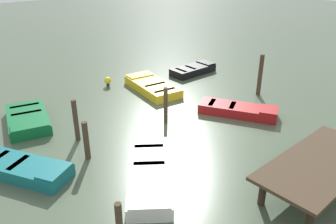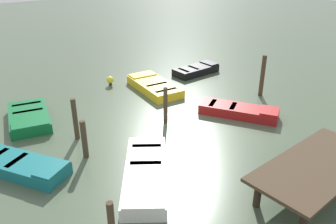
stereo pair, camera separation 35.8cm
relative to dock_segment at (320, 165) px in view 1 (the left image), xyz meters
The scene contains 13 objects.
ground_plane 6.26m from the dock_segment, 84.58° to the right, with size 80.00×80.00×0.00m, color #475642.
dock_segment is the anchor object (origin of this frame).
rowboat_white 4.90m from the dock_segment, 43.23° to the right, with size 3.14×3.76×0.46m.
rowboat_black 10.74m from the dock_segment, 112.65° to the right, with size 2.66×1.20×0.46m.
rowboat_yellow 9.29m from the dock_segment, 95.08° to the right, with size 1.78×3.40×0.46m.
rowboat_green 10.70m from the dock_segment, 60.87° to the right, with size 2.05×3.09×0.46m.
rowboat_red 5.19m from the dock_segment, 113.39° to the right, with size 2.55×3.27×0.46m.
rowboat_teal 8.71m from the dock_segment, 42.73° to the right, with size 2.45×3.05×0.46m.
mooring_piling_near_right 6.08m from the dock_segment, 82.23° to the right, with size 0.17×0.17×1.52m, color #423323.
mooring_piling_near_left 7.22m from the dock_segment, 128.57° to the right, with size 0.20×0.20×1.97m, color #423323.
mooring_piling_mid_right 7.14m from the dock_segment, 51.44° to the right, with size 0.19×0.19×1.34m, color #423323.
mooring_piling_far_right 8.10m from the dock_segment, 58.91° to the right, with size 0.18×0.18×1.58m, color #423323.
marker_buoy 11.13m from the dock_segment, 86.84° to the right, with size 0.36×0.36×0.48m.
Camera 1 is at (7.77, 9.89, 6.31)m, focal length 36.76 mm.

